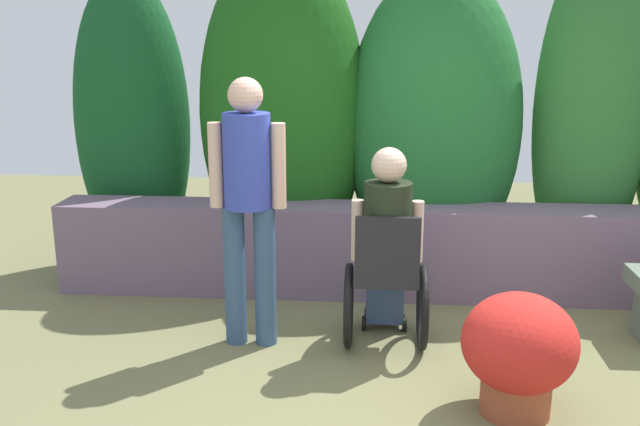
# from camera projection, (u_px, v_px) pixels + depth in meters

# --- Properties ---
(ground_plane) EXTENTS (12.46, 12.46, 0.00)m
(ground_plane) POSITION_uv_depth(u_px,v_px,m) (441.00, 420.00, 3.80)
(ground_plane) COLOR olive
(stone_retaining_wall) EXTENTS (5.70, 0.42, 0.71)m
(stone_retaining_wall) POSITION_uv_depth(u_px,v_px,m) (422.00, 251.00, 5.52)
(stone_retaining_wall) COLOR slate
(stone_retaining_wall) RESTS_ON ground
(hedge_backdrop) EXTENTS (6.07, 1.03, 2.77)m
(hedge_backdrop) POSITION_uv_depth(u_px,v_px,m) (441.00, 121.00, 5.81)
(hedge_backdrop) COLOR #154D23
(hedge_backdrop) RESTS_ON ground
(person_in_wheelchair) EXTENTS (0.53, 0.66, 1.33)m
(person_in_wheelchair) POSITION_uv_depth(u_px,v_px,m) (387.00, 255.00, 4.57)
(person_in_wheelchair) COLOR black
(person_in_wheelchair) RESTS_ON ground
(person_standing_companion) EXTENTS (0.49, 0.30, 1.75)m
(person_standing_companion) POSITION_uv_depth(u_px,v_px,m) (248.00, 195.00, 4.50)
(person_standing_companion) COLOR #345071
(person_standing_companion) RESTS_ON ground
(flower_pot_purple_near) EXTENTS (0.62, 0.62, 0.68)m
(flower_pot_purple_near) POSITION_uv_depth(u_px,v_px,m) (519.00, 351.00, 3.79)
(flower_pot_purple_near) COLOR #9E482D
(flower_pot_purple_near) RESTS_ON ground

